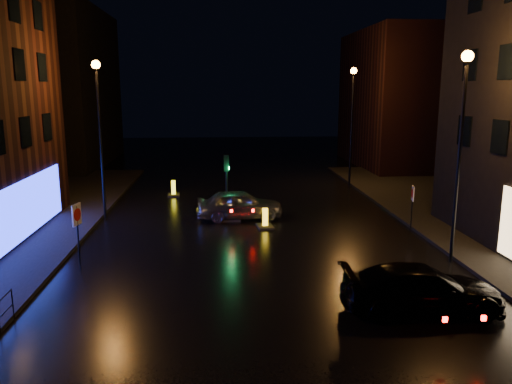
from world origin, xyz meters
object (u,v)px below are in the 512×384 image
Objects in this scene: bollard_near at (265,223)px; road_sign_right at (413,197)px; bollard_far at (174,192)px; silver_hatchback at (240,204)px; road_sign_left at (77,220)px; dark_sedan at (422,289)px; traffic_signal at (227,208)px.

road_sign_right is (7.20, -1.13, 1.48)m from bollard_near.
bollard_far is at bearing 116.83° from bollard_near.
silver_hatchback is 2.28m from bollard_near.
road_sign_left reaches higher than bollard_far.
dark_sedan is 1.98× the size of road_sign_left.
bollard_far is at bearing -23.61° from road_sign_right.
dark_sedan is 20.51m from bollard_far.
bollard_far is (-5.31, 8.13, 0.00)m from bollard_near.
dark_sedan is at bearing -8.28° from road_sign_left.
traffic_signal is 9.79m from road_sign_right.
bollard_near is 9.71m from bollard_far.
traffic_signal is 1.34× the size of road_sign_left.
dark_sedan is (5.91, -12.42, 0.24)m from traffic_signal.
road_sign_left is (-2.56, -13.35, 1.71)m from bollard_far.
road_sign_left is at bearing -105.46° from bollard_far.
bollard_far is 0.54× the size of road_sign_right.
bollard_far is at bearing 120.32° from traffic_signal.
dark_sedan reaches higher than bollard_far.
traffic_signal is at bearing -64.29° from bollard_far.
bollard_near is at bearing 47.71° from road_sign_left.
bollard_near is at bearing 3.95° from road_sign_right.
silver_hatchback is at bearing -33.46° from traffic_signal.
road_sign_left is at bearing -152.76° from bollard_near.
dark_sedan is 4.20× the size of bollard_near.
traffic_signal reaches higher than dark_sedan.
road_sign_right is (12.51, -9.26, 1.48)m from bollard_far.
traffic_signal is 2.84× the size of bollard_far.
silver_hatchback reaches higher than dark_sedan.
traffic_signal is 0.87m from silver_hatchback.
road_sign_left is 1.14× the size of road_sign_right.
traffic_signal is at bearing -7.74° from road_sign_right.
dark_sedan is at bearing -74.69° from bollard_near.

